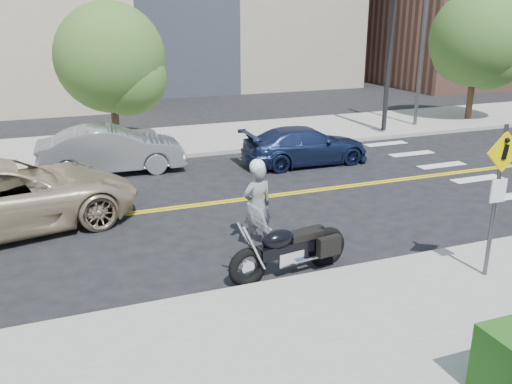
{
  "coord_description": "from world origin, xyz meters",
  "views": [
    {
      "loc": [
        -3.43,
        -13.66,
        5.09
      ],
      "look_at": [
        0.69,
        -2.84,
        1.2
      ],
      "focal_mm": 38.0,
      "sensor_mm": 36.0,
      "label": 1
    }
  ],
  "objects": [
    {
      "name": "tree_far_b",
      "position": [
        15.3,
        6.83,
        3.84
      ],
      "size": [
        4.36,
        4.36,
        6.03
      ],
      "rotation": [
        0.0,
        0.0,
        -0.2
      ],
      "color": "#382619",
      "rests_on": "ground"
    },
    {
      "name": "motorcycle",
      "position": [
        0.75,
        -4.6,
        0.8
      ],
      "size": [
        2.73,
        1.19,
        1.6
      ],
      "primitive_type": null,
      "rotation": [
        0.0,
        0.0,
        0.15
      ],
      "color": "black",
      "rests_on": "ground"
    },
    {
      "name": "traffic_light",
      "position": [
        10.0,
        5.08,
        4.67
      ],
      "size": [
        0.28,
        4.5,
        7.0
      ],
      "color": "black",
      "rests_on": "sidewalk_far"
    },
    {
      "name": "sidewalk_near",
      "position": [
        0.0,
        -7.5,
        0.07
      ],
      "size": [
        60.0,
        5.0,
        0.15
      ],
      "primitive_type": "cube",
      "color": "#9E9B91",
      "rests_on": "ground_plane"
    },
    {
      "name": "parked_car_silver",
      "position": [
        -1.72,
        4.1,
        0.77
      ],
      "size": [
        4.74,
        1.86,
        1.54
      ],
      "primitive_type": "imported",
      "rotation": [
        0.0,
        0.0,
        1.52
      ],
      "color": "#96999D",
      "rests_on": "ground"
    },
    {
      "name": "ground_plane",
      "position": [
        0.0,
        0.0,
        0.0
      ],
      "size": [
        120.0,
        120.0,
        0.0
      ],
      "primitive_type": "plane",
      "color": "black",
      "rests_on": "ground"
    },
    {
      "name": "sidewalk_far",
      "position": [
        0.0,
        7.5,
        0.07
      ],
      "size": [
        60.0,
        5.0,
        0.15
      ],
      "primitive_type": "cube",
      "color": "#9E9B91",
      "rests_on": "ground_plane"
    },
    {
      "name": "tree_far_a",
      "position": [
        -1.19,
        7.13,
        3.45
      ],
      "size": [
        3.99,
        3.99,
        5.45
      ],
      "rotation": [
        0.0,
        0.0,
        -0.34
      ],
      "color": "#382619",
      "rests_on": "ground"
    },
    {
      "name": "motorcyclist",
      "position": [
        0.63,
        -3.08,
        1.02
      ],
      "size": [
        0.76,
        0.55,
        2.04
      ],
      "rotation": [
        0.0,
        0.0,
        3.28
      ],
      "color": "#A1A2A6",
      "rests_on": "ground"
    },
    {
      "name": "lamp_post",
      "position": [
        12.0,
        6.5,
        4.15
      ],
      "size": [
        0.16,
        0.16,
        8.0
      ],
      "primitive_type": "cylinder",
      "color": "#4C4C51",
      "rests_on": "sidewalk_far"
    },
    {
      "name": "pedestrian_sign",
      "position": [
        4.2,
        -6.31,
        1.96
      ],
      "size": [
        0.78,
        0.08,
        3.0
      ],
      "color": "#4C4C51",
      "rests_on": "sidewalk_near"
    },
    {
      "name": "suv",
      "position": [
        -4.65,
        -0.05,
        0.86
      ],
      "size": [
        6.68,
        4.15,
        1.72
      ],
      "primitive_type": "imported",
      "rotation": [
        0.0,
        0.0,
        1.79
      ],
      "color": "beige",
      "rests_on": "ground"
    },
    {
      "name": "parked_car_blue",
      "position": [
        4.68,
        2.8,
        0.65
      ],
      "size": [
        4.47,
        1.83,
        1.29
      ],
      "primitive_type": "imported",
      "rotation": [
        0.0,
        0.0,
        1.57
      ],
      "color": "#1A264E",
      "rests_on": "ground"
    }
  ]
}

